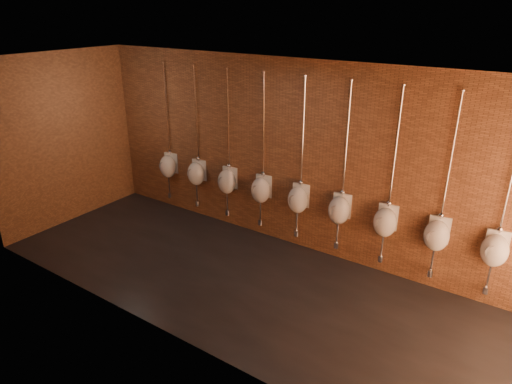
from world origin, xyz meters
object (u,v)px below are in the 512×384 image
urinal_2 (227,181)px  urinal_4 (298,199)px  urinal_1 (196,173)px  urinal_3 (261,189)px  urinal_6 (385,221)px  urinal_5 (339,209)px  urinal_7 (437,234)px  urinal_0 (168,166)px  urinal_8 (495,249)px

urinal_2 → urinal_4: (1.50, 0.00, 0.00)m
urinal_1 → urinal_3: size_ratio=1.00×
urinal_6 → urinal_4: bearing=180.0°
urinal_5 → urinal_7: (1.50, 0.00, 0.00)m
urinal_1 → urinal_5: (3.00, 0.00, 0.00)m
urinal_0 → urinal_2: same height
urinal_4 → urinal_7: size_ratio=1.00×
urinal_0 → urinal_3: (2.25, 0.00, 0.00)m
urinal_1 → urinal_4: bearing=0.0°
urinal_8 → urinal_2: bearing=180.0°
urinal_2 → urinal_5: same height
urinal_0 → urinal_5: 3.75m
urinal_1 → urinal_2: (0.75, 0.00, 0.00)m
urinal_3 → urinal_7: size_ratio=1.00×
urinal_0 → urinal_7: (5.25, 0.00, 0.00)m
urinal_2 → urinal_5: size_ratio=1.00×
urinal_0 → urinal_7: size_ratio=1.00×
urinal_1 → urinal_8: size_ratio=1.00×
urinal_2 → urinal_3: 0.75m
urinal_0 → urinal_4: 3.00m
urinal_6 → urinal_8: size_ratio=1.00×
urinal_0 → urinal_1: (0.75, 0.00, 0.00)m
urinal_0 → urinal_3: bearing=0.0°
urinal_1 → urinal_8: 5.25m
urinal_1 → urinal_4: 2.25m
urinal_1 → urinal_0: bearing=180.0°
urinal_3 → urinal_8: 3.75m
urinal_3 → urinal_8: bearing=0.0°
urinal_1 → urinal_2: same height
urinal_0 → urinal_6: bearing=0.0°
urinal_3 → urinal_6: 2.25m
urinal_2 → urinal_1: bearing=180.0°
urinal_3 → urinal_5: bearing=0.0°
urinal_1 → urinal_5: 3.00m
urinal_2 → urinal_6: (3.00, 0.00, 0.00)m
urinal_3 → urinal_6: bearing=0.0°
urinal_6 → urinal_5: bearing=180.0°
urinal_1 → urinal_8: bearing=0.0°
urinal_7 → urinal_3: bearing=180.0°
urinal_8 → urinal_3: bearing=180.0°
urinal_1 → urinal_4: same height
urinal_7 → urinal_0: bearing=180.0°
urinal_2 → urinal_8: (4.50, 0.00, 0.00)m
urinal_1 → urinal_7: size_ratio=1.00×
urinal_5 → urinal_7: bearing=0.0°
urinal_0 → urinal_3: size_ratio=1.00×
urinal_5 → urinal_8: bearing=0.0°
urinal_2 → urinal_3: size_ratio=1.00×
urinal_6 → urinal_7: size_ratio=1.00×
urinal_1 → urinal_7: 4.50m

